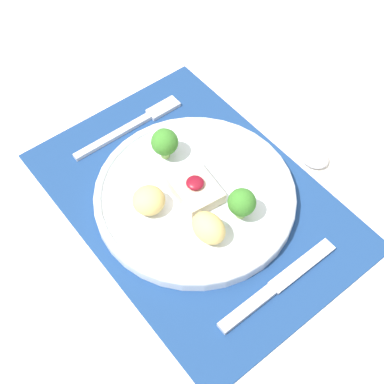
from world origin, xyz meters
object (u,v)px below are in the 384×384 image
Objects in this scene: spoon at (304,149)px; dinner_plate at (192,195)px; fork at (136,124)px; knife at (271,290)px.

dinner_plate is at bearing -95.57° from spoon.
dinner_plate is 1.61× the size of spoon.
fork is 1.09× the size of spoon.
fork is 1.00× the size of knife.
fork is at bearing -135.49° from spoon.
dinner_plate reaches higher than fork.
dinner_plate is at bearing -4.24° from fork.
spoon is at bearing 43.13° from fork.
knife is at bearing -2.05° from fork.
spoon reaches higher than knife.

